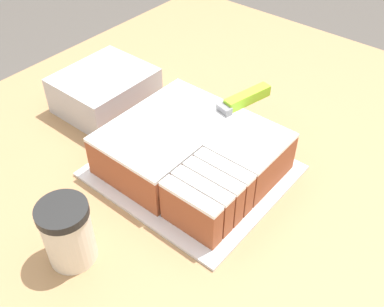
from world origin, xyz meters
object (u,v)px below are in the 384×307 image
cake (192,152)px  knife (235,104)px  coffee_cup (68,233)px  storage_box (105,91)px  cake_board (192,171)px

cake → knife: bearing=-5.8°
coffee_cup → storage_box: size_ratio=0.58×
storage_box → knife: bearing=-75.8°
cake_board → cake: cake is taller
cake → coffee_cup: bearing=175.8°
cake_board → cake: 0.04m
knife → storage_box: knife is taller
knife → cake_board: bearing=9.0°
cake → storage_box: size_ratio=1.49×
cake_board → cake: size_ratio=1.16×
cake_board → storage_box: size_ratio=1.72×
cake → coffee_cup: size_ratio=2.57×
cake_board → knife: bearing=-4.2°
storage_box → coffee_cup: bearing=-139.8°
coffee_cup → storage_box: 0.41m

